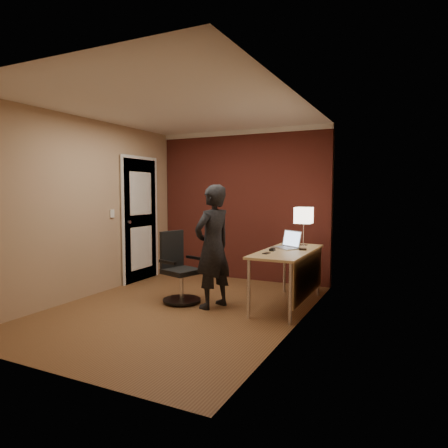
{
  "coord_description": "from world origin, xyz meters",
  "views": [
    {
      "loc": [
        2.67,
        -4.21,
        1.49
      ],
      "look_at": [
        0.35,
        0.55,
        1.05
      ],
      "focal_mm": 32.0,
      "sensor_mm": 36.0,
      "label": 1
    }
  ],
  "objects_px": {
    "person": "(213,247)",
    "office_chair": "(179,272)",
    "desk": "(293,260)",
    "wallet": "(303,249)",
    "mouse": "(272,250)",
    "laptop": "(288,243)",
    "desk_lamp": "(304,216)",
    "phone": "(266,253)"
  },
  "relations": [
    {
      "from": "mouse",
      "to": "office_chair",
      "type": "bearing_deg",
      "value": -169.7
    },
    {
      "from": "desk",
      "to": "mouse",
      "type": "bearing_deg",
      "value": -148.85
    },
    {
      "from": "wallet",
      "to": "laptop",
      "type": "bearing_deg",
      "value": 161.63
    },
    {
      "from": "desk_lamp",
      "to": "laptop",
      "type": "bearing_deg",
      "value": -111.71
    },
    {
      "from": "mouse",
      "to": "wallet",
      "type": "xyz_separation_m",
      "value": [
        0.33,
        0.25,
        -0.01
      ]
    },
    {
      "from": "desk",
      "to": "desk_lamp",
      "type": "bearing_deg",
      "value": 89.71
    },
    {
      "from": "laptop",
      "to": "person",
      "type": "xyz_separation_m",
      "value": [
        -0.79,
        -0.66,
        -0.01
      ]
    },
    {
      "from": "phone",
      "to": "office_chair",
      "type": "xyz_separation_m",
      "value": [
        -1.22,
        -0.07,
        -0.32
      ]
    },
    {
      "from": "wallet",
      "to": "person",
      "type": "bearing_deg",
      "value": -149.92
    },
    {
      "from": "desk",
      "to": "office_chair",
      "type": "relative_size",
      "value": 1.61
    },
    {
      "from": "office_chair",
      "to": "person",
      "type": "xyz_separation_m",
      "value": [
        0.53,
        -0.02,
        0.37
      ]
    },
    {
      "from": "desk_lamp",
      "to": "laptop",
      "type": "relative_size",
      "value": 1.28
    },
    {
      "from": "laptop",
      "to": "office_chair",
      "type": "distance_m",
      "value": 1.51
    },
    {
      "from": "desk_lamp",
      "to": "phone",
      "type": "bearing_deg",
      "value": -104.12
    },
    {
      "from": "desk_lamp",
      "to": "wallet",
      "type": "height_order",
      "value": "desk_lamp"
    },
    {
      "from": "desk_lamp",
      "to": "person",
      "type": "relative_size",
      "value": 0.34
    },
    {
      "from": "desk",
      "to": "wallet",
      "type": "bearing_deg",
      "value": 49.23
    },
    {
      "from": "mouse",
      "to": "desk",
      "type": "bearing_deg",
      "value": 26.94
    },
    {
      "from": "laptop",
      "to": "wallet",
      "type": "xyz_separation_m",
      "value": [
        0.22,
        -0.07,
        -0.05
      ]
    },
    {
      "from": "desk_lamp",
      "to": "office_chair",
      "type": "height_order",
      "value": "desk_lamp"
    },
    {
      "from": "wallet",
      "to": "phone",
      "type": "bearing_deg",
      "value": -122.43
    },
    {
      "from": "desk",
      "to": "mouse",
      "type": "relative_size",
      "value": 15.0
    },
    {
      "from": "desk",
      "to": "phone",
      "type": "xyz_separation_m",
      "value": [
        -0.22,
        -0.39,
        0.13
      ]
    },
    {
      "from": "person",
      "to": "desk_lamp",
      "type": "bearing_deg",
      "value": 154.22
    },
    {
      "from": "mouse",
      "to": "person",
      "type": "distance_m",
      "value": 0.76
    },
    {
      "from": "desk",
      "to": "laptop",
      "type": "height_order",
      "value": "laptop"
    },
    {
      "from": "office_chair",
      "to": "person",
      "type": "height_order",
      "value": "person"
    },
    {
      "from": "desk",
      "to": "office_chair",
      "type": "xyz_separation_m",
      "value": [
        -1.44,
        -0.45,
        -0.19
      ]
    },
    {
      "from": "desk_lamp",
      "to": "laptop",
      "type": "height_order",
      "value": "desk_lamp"
    },
    {
      "from": "desk_lamp",
      "to": "office_chair",
      "type": "xyz_separation_m",
      "value": [
        -1.44,
        -0.94,
        -0.74
      ]
    },
    {
      "from": "laptop",
      "to": "desk_lamp",
      "type": "bearing_deg",
      "value": 68.29
    },
    {
      "from": "mouse",
      "to": "wallet",
      "type": "bearing_deg",
      "value": 33.5
    },
    {
      "from": "wallet",
      "to": "office_chair",
      "type": "height_order",
      "value": "office_chair"
    },
    {
      "from": "desk_lamp",
      "to": "office_chair",
      "type": "bearing_deg",
      "value": -146.73
    },
    {
      "from": "desk",
      "to": "wallet",
      "type": "xyz_separation_m",
      "value": [
        0.1,
        0.12,
        0.14
      ]
    },
    {
      "from": "desk",
      "to": "person",
      "type": "bearing_deg",
      "value": -152.74
    },
    {
      "from": "phone",
      "to": "person",
      "type": "xyz_separation_m",
      "value": [
        -0.69,
        -0.08,
        0.05
      ]
    },
    {
      "from": "phone",
      "to": "person",
      "type": "height_order",
      "value": "person"
    },
    {
      "from": "laptop",
      "to": "phone",
      "type": "bearing_deg",
      "value": -99.87
    },
    {
      "from": "desk_lamp",
      "to": "person",
      "type": "bearing_deg",
      "value": -133.48
    },
    {
      "from": "person",
      "to": "office_chair",
      "type": "bearing_deg",
      "value": -74.27
    },
    {
      "from": "desk",
      "to": "office_chair",
      "type": "bearing_deg",
      "value": -162.58
    }
  ]
}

